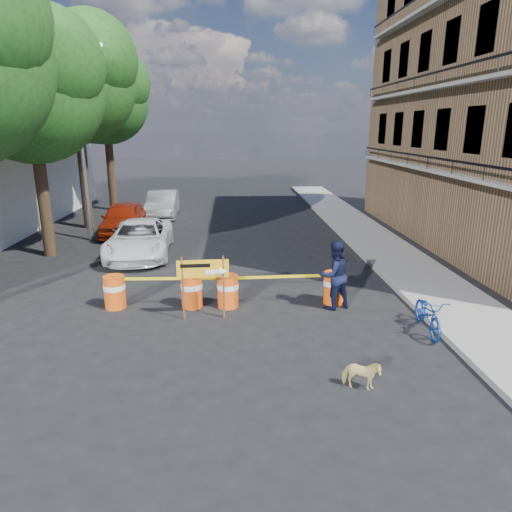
{
  "coord_description": "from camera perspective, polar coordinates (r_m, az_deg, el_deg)",
  "views": [
    {
      "loc": [
        0.13,
        -10.23,
        4.76
      ],
      "look_at": [
        0.8,
        1.91,
        1.3
      ],
      "focal_mm": 32.0,
      "sensor_mm": 36.0,
      "label": 1
    }
  ],
  "objects": [
    {
      "name": "tree_mid_a",
      "position": [
        18.59,
        -26.25,
        18.18
      ],
      "size": [
        5.25,
        5.0,
        8.68
      ],
      "color": "#332316",
      "rests_on": "ground"
    },
    {
      "name": "sidewalk_east",
      "position": [
        17.95,
        16.71,
        0.06
      ],
      "size": [
        2.4,
        40.0,
        0.15
      ],
      "primitive_type": "cube",
      "color": "gray",
      "rests_on": "ground"
    },
    {
      "name": "sedan_silver",
      "position": [
        25.31,
        -11.59,
        6.35
      ],
      "size": [
        1.67,
        4.38,
        1.42
      ],
      "primitive_type": "imported",
      "rotation": [
        0.0,
        0.0,
        0.04
      ],
      "color": "#A8AAAF",
      "rests_on": "ground"
    },
    {
      "name": "ground",
      "position": [
        11.28,
        -3.58,
        -9.1
      ],
      "size": [
        120.0,
        120.0,
        0.0
      ],
      "primitive_type": "plane",
      "color": "black",
      "rests_on": "ground"
    },
    {
      "name": "streetlamp",
      "position": [
        20.64,
        -20.9,
        13.81
      ],
      "size": [
        1.25,
        0.18,
        8.0
      ],
      "color": "gray",
      "rests_on": "ground"
    },
    {
      "name": "bicycle",
      "position": [
        11.57,
        20.92,
        -4.87
      ],
      "size": [
        0.68,
        0.96,
        1.73
      ],
      "primitive_type": "imported",
      "rotation": [
        0.0,
        0.0,
        -0.09
      ],
      "color": "#1339A1",
      "rests_on": "ground"
    },
    {
      "name": "barrel_far_left",
      "position": [
        12.93,
        -17.26,
        -4.23
      ],
      "size": [
        0.58,
        0.58,
        0.9
      ],
      "color": "#EE5B0E",
      "rests_on": "ground"
    },
    {
      "name": "barrel_far_right",
      "position": [
        12.86,
        9.7,
        -3.84
      ],
      "size": [
        0.58,
        0.58,
        0.9
      ],
      "color": "#EE5B0E",
      "rests_on": "ground"
    },
    {
      "name": "tree_far",
      "position": [
        28.12,
        -18.25,
        18.09
      ],
      "size": [
        5.04,
        4.8,
        8.84
      ],
      "color": "#332316",
      "rests_on": "ground"
    },
    {
      "name": "tree_mid_b",
      "position": [
        23.35,
        -21.57,
        19.64
      ],
      "size": [
        5.67,
        5.4,
        9.62
      ],
      "color": "#332316",
      "rests_on": "ground"
    },
    {
      "name": "pedestrian",
      "position": [
        12.35,
        9.74,
        -2.35
      ],
      "size": [
        1.11,
        0.99,
        1.88
      ],
      "primitive_type": "imported",
      "rotation": [
        0.0,
        0.0,
        3.49
      ],
      "color": "black",
      "rests_on": "ground"
    },
    {
      "name": "dog",
      "position": [
        9.0,
        13.01,
        -14.26
      ],
      "size": [
        0.78,
        0.53,
        0.6
      ],
      "primitive_type": "imported",
      "rotation": [
        0.0,
        0.0,
        1.25
      ],
      "color": "#E8D785",
      "rests_on": "ground"
    },
    {
      "name": "barrel_mid_left",
      "position": [
        12.53,
        -8.05,
        -4.3
      ],
      "size": [
        0.58,
        0.58,
        0.9
      ],
      "color": "#EE5B0E",
      "rests_on": "ground"
    },
    {
      "name": "detour_sign",
      "position": [
        11.47,
        -5.88,
        -2.22
      ],
      "size": [
        1.3,
        0.25,
        1.67
      ],
      "rotation": [
        0.0,
        0.0,
        0.05
      ],
      "color": "#592D19",
      "rests_on": "ground"
    },
    {
      "name": "sedan_red",
      "position": [
        21.75,
        -16.28,
        4.54
      ],
      "size": [
        1.92,
        4.31,
        1.44
      ],
      "primitive_type": "imported",
      "rotation": [
        0.0,
        0.0,
        0.05
      ],
      "color": "#97210C",
      "rests_on": "ground"
    },
    {
      "name": "barrel_mid_right",
      "position": [
        12.44,
        -3.53,
        -4.32
      ],
      "size": [
        0.58,
        0.58,
        0.9
      ],
      "color": "#EE5B0E",
      "rests_on": "ground"
    },
    {
      "name": "suv_white",
      "position": [
        17.84,
        -14.31,
        2.11
      ],
      "size": [
        2.45,
        4.9,
        1.33
      ],
      "primitive_type": "imported",
      "rotation": [
        0.0,
        0.0,
        0.05
      ],
      "color": "silver",
      "rests_on": "ground"
    }
  ]
}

